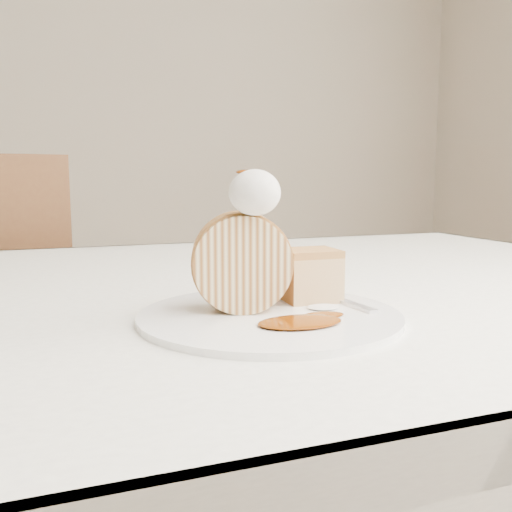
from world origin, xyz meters
name	(u,v)px	position (x,y,z in m)	size (l,w,h in m)	color
table	(212,352)	(0.00, 0.20, 0.66)	(1.40, 0.90, 0.75)	white
plate	(270,316)	(0.00, 0.01, 0.75)	(0.25, 0.25, 0.01)	white
roulade_slice	(242,262)	(-0.02, 0.03, 0.80)	(0.09, 0.09, 0.05)	beige
cake_chunk	(310,278)	(0.06, 0.04, 0.78)	(0.06, 0.05, 0.05)	#C27C49
whipped_cream	(255,193)	(-0.01, 0.01, 0.87)	(0.05, 0.05, 0.04)	white
caramel_drizzle	(248,166)	(-0.02, 0.01, 0.89)	(0.02, 0.02, 0.01)	#672A04
caramel_pool	(300,322)	(0.01, -0.04, 0.76)	(0.08, 0.05, 0.00)	#672A04
fork	(342,301)	(0.09, 0.02, 0.76)	(0.02, 0.15, 0.00)	silver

